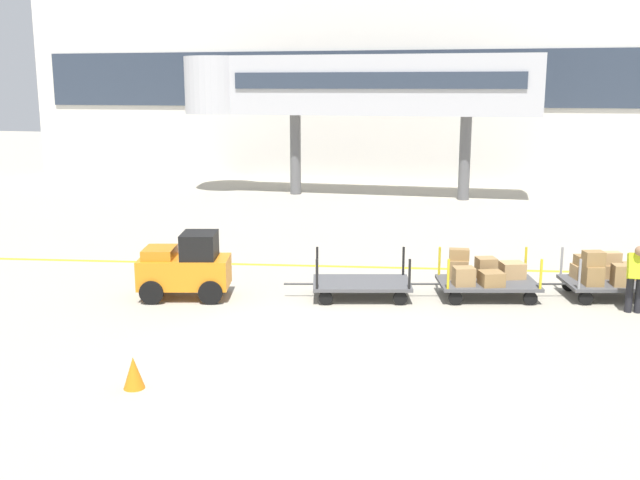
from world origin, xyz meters
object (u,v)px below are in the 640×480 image
object	(u,v)px
baggage_tug	(186,267)
baggage_cart_tail	(609,275)
baggage_cart_middle	(484,276)
baggage_handler	(636,276)
safety_cone_far	(134,373)
baggage_cart_lead	(361,284)

from	to	relation	value
baggage_tug	baggage_cart_tail	xyz separation A→B (m)	(9.78, 2.30, -0.20)
baggage_cart_middle	baggage_cart_tail	distance (m)	2.95
baggage_handler	baggage_cart_middle	bearing A→B (deg)	170.37
baggage_cart_middle	safety_cone_far	world-z (taller)	baggage_cart_middle
baggage_cart_middle	baggage_cart_lead	bearing A→B (deg)	-165.91
baggage_handler	safety_cone_far	xyz separation A→B (m)	(-8.87, -6.33, -0.59)
baggage_cart_lead	baggage_cart_middle	bearing A→B (deg)	14.09
baggage_cart_lead	baggage_cart_middle	xyz separation A→B (m)	(2.85, 0.71, 0.18)
baggage_cart_tail	safety_cone_far	distance (m)	11.35
baggage_tug	safety_cone_far	bearing A→B (deg)	-76.13
baggage_tug	baggage_cart_tail	size ratio (longest dim) A/B	0.74
baggage_cart_middle	safety_cone_far	xyz separation A→B (m)	(-5.61, -6.88, -0.25)
baggage_tug	baggage_cart_middle	distance (m)	7.10
baggage_cart_tail	baggage_handler	distance (m)	1.30
baggage_cart_middle	baggage_cart_tail	world-z (taller)	baggage_cart_tail
baggage_cart_middle	baggage_cart_tail	xyz separation A→B (m)	(2.88, 0.65, 0.03)
baggage_tug	baggage_cart_lead	distance (m)	4.18
baggage_handler	safety_cone_far	distance (m)	10.91
baggage_cart_middle	baggage_handler	size ratio (longest dim) A/B	1.98
baggage_cart_middle	safety_cone_far	size ratio (longest dim) A/B	5.61
baggage_cart_lead	baggage_cart_tail	bearing A→B (deg)	13.43
baggage_cart_middle	baggage_handler	distance (m)	3.33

